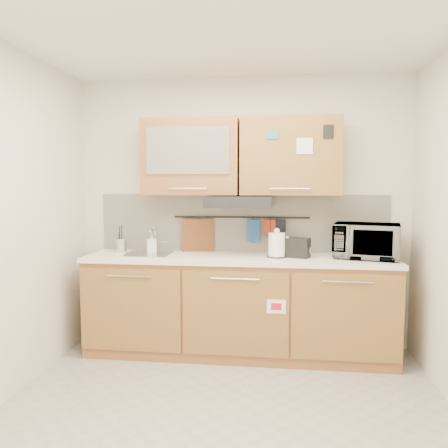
# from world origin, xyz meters

# --- Properties ---
(floor) EXTENTS (3.20, 3.20, 0.00)m
(floor) POSITION_xyz_m (0.00, 0.00, 0.00)
(floor) COLOR #9E9993
(floor) RESTS_ON ground
(ceiling) EXTENTS (3.20, 3.20, 0.00)m
(ceiling) POSITION_xyz_m (0.00, 0.00, 2.60)
(ceiling) COLOR white
(ceiling) RESTS_ON wall_back
(wall_back) EXTENTS (3.20, 0.00, 3.20)m
(wall_back) POSITION_xyz_m (0.00, 1.50, 1.30)
(wall_back) COLOR silver
(wall_back) RESTS_ON ground
(base_cabinet) EXTENTS (2.80, 0.64, 0.88)m
(base_cabinet) POSITION_xyz_m (0.00, 1.19, 0.41)
(base_cabinet) COLOR #9F6338
(base_cabinet) RESTS_ON floor
(countertop) EXTENTS (2.82, 0.62, 0.04)m
(countertop) POSITION_xyz_m (0.00, 1.19, 0.90)
(countertop) COLOR white
(countertop) RESTS_ON base_cabinet
(backsplash) EXTENTS (2.80, 0.02, 0.56)m
(backsplash) POSITION_xyz_m (0.00, 1.49, 1.20)
(backsplash) COLOR silver
(backsplash) RESTS_ON countertop
(upper_cabinets) EXTENTS (1.82, 0.37, 0.70)m
(upper_cabinets) POSITION_xyz_m (-0.00, 1.32, 1.83)
(upper_cabinets) COLOR #9F6338
(upper_cabinets) RESTS_ON wall_back
(range_hood) EXTENTS (0.60, 0.46, 0.10)m
(range_hood) POSITION_xyz_m (0.00, 1.25, 1.42)
(range_hood) COLOR black
(range_hood) RESTS_ON upper_cabinets
(sink) EXTENTS (0.42, 0.40, 0.26)m
(sink) POSITION_xyz_m (-0.85, 1.21, 0.92)
(sink) COLOR silver
(sink) RESTS_ON countertop
(utensil_rail) EXTENTS (1.30, 0.02, 0.02)m
(utensil_rail) POSITION_xyz_m (0.00, 1.45, 1.26)
(utensil_rail) COLOR black
(utensil_rail) RESTS_ON backsplash
(utensil_crock) EXTENTS (0.12, 0.12, 0.27)m
(utensil_crock) POSITION_xyz_m (-1.15, 1.29, 0.99)
(utensil_crock) COLOR silver
(utensil_crock) RESTS_ON countertop
(kettle) EXTENTS (0.20, 0.18, 0.27)m
(kettle) POSITION_xyz_m (0.35, 1.18, 1.03)
(kettle) COLOR white
(kettle) RESTS_ON countertop
(toaster) EXTENTS (0.27, 0.21, 0.18)m
(toaster) POSITION_xyz_m (0.52, 1.20, 1.01)
(toaster) COLOR black
(toaster) RESTS_ON countertop
(microwave) EXTENTS (0.63, 0.50, 0.31)m
(microwave) POSITION_xyz_m (1.14, 1.23, 1.07)
(microwave) COLOR #999999
(microwave) RESTS_ON countertop
(soap_bottle) EXTENTS (0.11, 0.12, 0.19)m
(soap_bottle) POSITION_xyz_m (-0.85, 1.29, 1.02)
(soap_bottle) COLOR #999999
(soap_bottle) RESTS_ON countertop
(cutting_board) EXTENTS (0.31, 0.08, 0.39)m
(cutting_board) POSITION_xyz_m (-0.42, 1.44, 1.05)
(cutting_board) COLOR brown
(cutting_board) RESTS_ON utensil_rail
(oven_mitt) EXTENTS (0.12, 0.04, 0.21)m
(oven_mitt) POSITION_xyz_m (0.12, 1.44, 1.14)
(oven_mitt) COLOR #1F488F
(oven_mitt) RESTS_ON utensil_rail
(dark_pouch) EXTENTS (0.15, 0.06, 0.23)m
(dark_pouch) POSITION_xyz_m (0.36, 1.44, 1.13)
(dark_pouch) COLOR black
(dark_pouch) RESTS_ON utensil_rail
(pot_holder) EXTENTS (0.12, 0.05, 0.14)m
(pot_holder) POSITION_xyz_m (0.28, 1.44, 1.17)
(pot_holder) COLOR #AF2B17
(pot_holder) RESTS_ON utensil_rail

